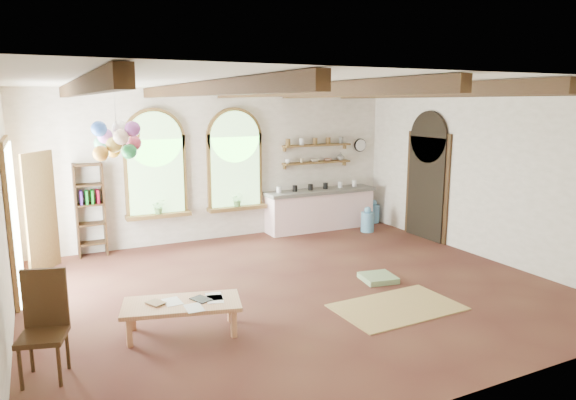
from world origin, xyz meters
TOP-DOWN VIEW (x-y plane):
  - floor at (0.00, 0.00)m, footprint 8.00×8.00m
  - ceiling_beams at (0.00, 0.00)m, footprint 6.20×6.80m
  - window_left at (-1.40, 3.43)m, footprint 1.30×0.28m
  - window_right at (0.30, 3.43)m, footprint 1.30×0.28m
  - left_doorway at (-3.95, 1.80)m, footprint 0.10×1.90m
  - right_doorway at (3.95, 1.50)m, footprint 0.10×1.30m
  - kitchen_counter at (2.30, 3.20)m, footprint 2.68×0.62m
  - wall_shelf_lower at (2.30, 3.38)m, footprint 1.70×0.24m
  - wall_shelf_upper at (2.30, 3.38)m, footprint 1.70×0.24m
  - wall_clock at (3.55, 3.45)m, footprint 0.32×0.04m
  - bookshelf at (-2.70, 3.32)m, footprint 0.53×0.32m
  - coffee_table at (-2.04, -0.82)m, footprint 1.60×1.03m
  - side_chair at (-3.64, -1.24)m, footprint 0.57×0.57m
  - floor_mat at (0.96, -1.38)m, footprint 1.82×1.16m
  - floor_cushion at (1.40, -0.32)m, footprint 0.61×0.61m
  - water_jug_a at (3.15, 2.50)m, footprint 0.30×0.30m
  - water_jug_b at (3.82, 3.20)m, footprint 0.29×0.29m
  - balloon_cluster at (-2.40, 1.39)m, footprint 0.78×0.78m
  - table_book at (-2.43, -0.76)m, footprint 0.26×0.29m
  - tablet at (-1.80, -0.84)m, footprint 0.26×0.31m
  - potted_plant_left at (-1.40, 3.32)m, footprint 0.27×0.23m
  - potted_plant_right at (0.30, 3.32)m, footprint 0.27×0.23m
  - shelf_cup_a at (1.55, 3.38)m, footprint 0.12×0.10m
  - shelf_cup_b at (1.90, 3.38)m, footprint 0.10×0.10m
  - shelf_bowl_a at (2.25, 3.38)m, footprint 0.22×0.22m
  - shelf_bowl_b at (2.60, 3.38)m, footprint 0.20×0.20m
  - shelf_vase at (2.95, 3.38)m, footprint 0.18×0.18m

SIDE VIEW (x-z plane):
  - floor at x=0.00m, z-range 0.00..0.00m
  - floor_mat at x=0.96m, z-range 0.00..0.02m
  - floor_cushion at x=1.40m, z-range 0.00..0.09m
  - water_jug_b at x=3.82m, z-range -0.04..0.53m
  - water_jug_a at x=3.15m, z-range -0.04..0.54m
  - side_chair at x=-3.64m, z-range -0.25..0.92m
  - coffee_table at x=-2.04m, z-range 0.16..0.58m
  - tablet at x=-1.80m, z-range 0.42..0.43m
  - table_book at x=-2.43m, z-range 0.42..0.44m
  - kitchen_counter at x=2.30m, z-range 0.01..0.95m
  - potted_plant_left at x=-1.40m, z-range 0.70..1.00m
  - potted_plant_right at x=0.30m, z-range 0.70..1.00m
  - bookshelf at x=-2.70m, z-range 0.00..1.80m
  - right_doorway at x=3.95m, z-range -0.10..2.30m
  - left_doorway at x=-3.95m, z-range -0.10..2.40m
  - wall_shelf_lower at x=2.30m, z-range 1.53..1.57m
  - shelf_bowl_a at x=2.25m, z-range 1.57..1.62m
  - shelf_bowl_b at x=2.60m, z-range 1.57..1.63m
  - shelf_cup_b at x=1.90m, z-range 1.57..1.66m
  - shelf_cup_a at x=1.55m, z-range 1.57..1.67m
  - window_left at x=-1.40m, z-range 0.53..2.73m
  - window_right at x=0.30m, z-range 0.53..2.73m
  - shelf_vase at x=2.95m, z-range 1.57..1.76m
  - wall_clock at x=3.55m, z-range 1.74..2.06m
  - wall_shelf_upper at x=2.30m, z-range 1.93..1.97m
  - balloon_cluster at x=-2.40m, z-range 1.78..2.92m
  - ceiling_beams at x=0.00m, z-range 3.01..3.19m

